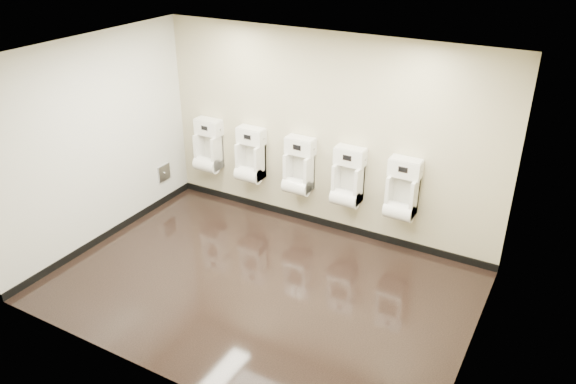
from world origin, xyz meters
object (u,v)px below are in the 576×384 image
Objects in this scene: urinal_0 at (208,149)px; urinal_1 at (250,159)px; urinal_2 at (299,170)px; access_panel at (164,173)px; urinal_3 at (348,181)px; urinal_4 at (402,194)px.

urinal_0 is 0.77m from urinal_1.
urinal_2 is (1.58, 0.00, 0.00)m from urinal_0.
access_panel is 0.31× the size of urinal_0.
urinal_2 is 1.00× the size of urinal_3.
urinal_2 is at bearing 0.00° from urinal_1.
access_panel is at bearing -144.73° from urinal_0.
access_panel is 2.22m from urinal_2.
access_panel is at bearing -173.67° from urinal_4.
urinal_4 reaches higher than access_panel.
urinal_3 is (2.91, 0.41, 0.36)m from access_panel.
access_panel is at bearing -163.11° from urinal_1.
urinal_2 is (2.15, 0.41, 0.36)m from access_panel.
urinal_1 is 0.81m from urinal_2.
urinal_1 is at bearing 0.00° from urinal_0.
urinal_3 is at bearing 0.00° from urinal_2.
urinal_0 is 1.00× the size of urinal_4.
urinal_0 is at bearing 180.00° from urinal_4.
urinal_3 is 0.76m from urinal_4.
urinal_2 is (0.81, 0.00, 0.00)m from urinal_1.
urinal_0 and urinal_3 have the same top height.
urinal_2 is 0.75m from urinal_3.
urinal_2 and urinal_3 have the same top height.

